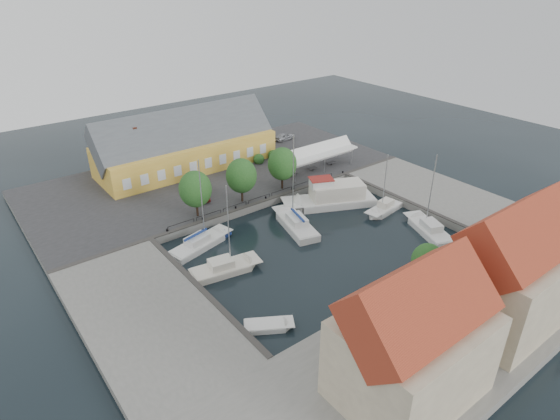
% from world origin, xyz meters
% --- Properties ---
extents(ground, '(140.00, 140.00, 0.00)m').
position_xyz_m(ground, '(0.00, 0.00, 0.00)').
color(ground, black).
rests_on(ground, ground).
extents(north_quay, '(56.00, 26.00, 1.00)m').
position_xyz_m(north_quay, '(0.00, 23.00, 0.50)').
color(north_quay, '#2D2D30').
rests_on(north_quay, ground).
extents(west_quay, '(12.00, 24.00, 1.00)m').
position_xyz_m(west_quay, '(-22.00, -2.00, 0.50)').
color(west_quay, slate).
rests_on(west_quay, ground).
extents(east_quay, '(12.00, 24.00, 1.00)m').
position_xyz_m(east_quay, '(22.00, -2.00, 0.50)').
color(east_quay, slate).
rests_on(east_quay, ground).
extents(south_bank, '(56.00, 14.00, 1.00)m').
position_xyz_m(south_bank, '(0.00, -21.00, 0.50)').
color(south_bank, slate).
rests_on(south_bank, ground).
extents(quay_edge_fittings, '(56.00, 24.72, 0.40)m').
position_xyz_m(quay_edge_fittings, '(0.02, 4.75, 1.06)').
color(quay_edge_fittings, '#383533').
rests_on(quay_edge_fittings, north_quay).
extents(warehouse, '(28.56, 14.00, 9.55)m').
position_xyz_m(warehouse, '(-2.60, 28.36, 4.43)').
color(warehouse, gold).
rests_on(warehouse, north_quay).
extents(tent_canopy, '(14.00, 4.00, 2.83)m').
position_xyz_m(tent_canopy, '(14.00, 14.50, 3.68)').
color(tent_canopy, white).
rests_on(tent_canopy, north_quay).
extents(quay_trees, '(18.20, 4.20, 6.30)m').
position_xyz_m(quay_trees, '(-2.00, 12.00, 4.88)').
color(quay_trees, black).
rests_on(quay_trees, north_quay).
extents(car_silver, '(4.30, 2.11, 1.41)m').
position_xyz_m(car_silver, '(18.49, 28.71, 1.71)').
color(car_silver, '#A3A5AB').
rests_on(car_silver, north_quay).
extents(car_red, '(2.31, 4.82, 1.52)m').
position_xyz_m(car_red, '(-6.23, 16.47, 1.76)').
color(car_red, '#521312').
rests_on(car_red, north_quay).
extents(center_sailboat, '(5.02, 9.72, 12.88)m').
position_xyz_m(center_sailboat, '(0.33, 3.11, 0.36)').
color(center_sailboat, silver).
rests_on(center_sailboat, ground).
extents(trawler, '(13.53, 9.02, 5.00)m').
position_xyz_m(trawler, '(8.63, 5.11, 1.02)').
color(trawler, silver).
rests_on(trawler, ground).
extents(east_boat_b, '(6.71, 3.02, 9.16)m').
position_xyz_m(east_boat_b, '(12.87, -0.83, 0.26)').
color(east_boat_b, silver).
rests_on(east_boat_b, ground).
extents(east_boat_c, '(5.50, 8.70, 10.78)m').
position_xyz_m(east_boat_c, '(13.07, -8.06, 0.26)').
color(east_boat_c, silver).
rests_on(east_boat_c, ground).
extents(west_boat_a, '(9.02, 4.56, 11.59)m').
position_xyz_m(west_boat_a, '(-11.76, 6.51, 0.27)').
color(west_boat_a, silver).
rests_on(west_boat_a, ground).
extents(west_boat_b, '(8.27, 3.99, 10.94)m').
position_xyz_m(west_boat_b, '(-12.13, 0.34, 0.26)').
color(west_boat_b, silver).
rests_on(west_boat_b, ground).
extents(launch_sw, '(4.92, 3.94, 0.98)m').
position_xyz_m(launch_sw, '(-13.63, -9.93, 0.09)').
color(launch_sw, silver).
rests_on(launch_sw, ground).
extents(launch_nw, '(4.16, 3.12, 0.88)m').
position_xyz_m(launch_nw, '(-9.02, 7.60, 0.09)').
color(launch_nw, navy).
rests_on(launch_nw, ground).
extents(townhouses, '(36.30, 8.50, 12.00)m').
position_xyz_m(townhouses, '(1.93, -23.24, 5.82)').
color(townhouses, beige).
rests_on(townhouses, south_bank).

